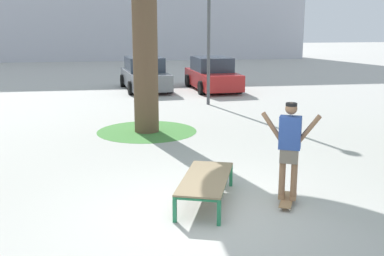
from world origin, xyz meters
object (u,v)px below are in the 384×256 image
Objects in this scene: light_post at (209,1)px; skateboard at (287,200)px; car_red at (212,75)px; skate_box at (206,180)px; car_grey at (145,75)px; skater at (290,144)px.

skateboard is at bearing -93.34° from light_post.
car_red is 0.74× the size of light_post.
skate_box reaches higher than skateboard.
car_grey is (-1.54, 14.42, 0.61)m from skateboard.
light_post is at bearing 86.67° from skater.
skater is at bearing -83.90° from car_grey.
light_post is (1.97, 9.80, 3.41)m from skate_box.
skate_box is 1.45m from skateboard.
skater reaches higher than car_grey.
car_grey reaches higher than skateboard.
skater reaches higher than skateboard.
car_grey is 1.01× the size of car_red.
car_red is at bearing 77.99° from skate_box.
light_post reaches higher than car_grey.
car_grey and car_red have the same top height.
skateboard is 0.18× the size of car_grey.
car_red is at bearing 83.76° from skater.
skater is (1.38, -0.31, 0.66)m from skate_box.
car_grey is 5.74m from light_post.
light_post is (2.13, -4.31, 3.13)m from car_grey.
skateboard is 0.19× the size of car_red.
light_post is at bearing 78.66° from skate_box.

